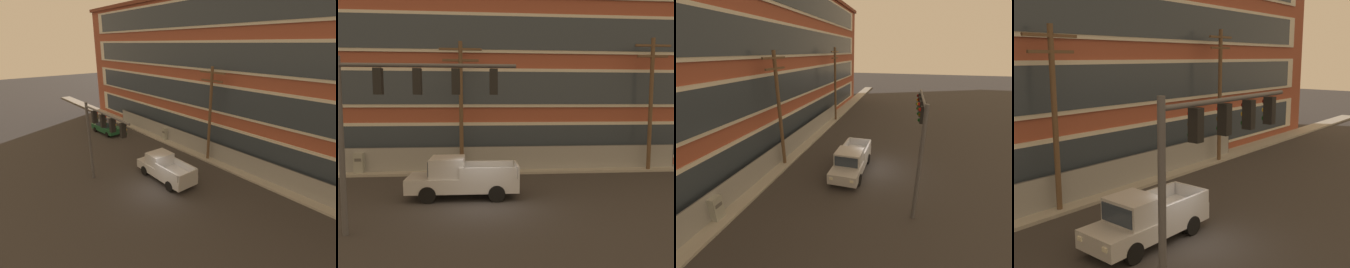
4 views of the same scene
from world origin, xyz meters
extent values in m
plane|color=#333030|center=(0.00, 0.00, 0.00)|extent=(160.00, 160.00, 0.00)
cube|color=#9E9B93|center=(0.00, 7.42, 0.08)|extent=(80.00, 1.64, 0.16)
cube|color=brown|center=(0.60, 12.35, 7.34)|extent=(53.40, 8.21, 14.67)
cube|color=beige|center=(0.60, 8.18, 2.02)|extent=(49.13, 0.10, 2.64)
cube|color=#2D3844|center=(0.60, 8.12, 2.02)|extent=(46.99, 0.06, 2.20)
cube|color=beige|center=(0.60, 8.18, 5.69)|extent=(49.13, 0.10, 2.64)
cube|color=#2D3844|center=(0.60, 8.12, 5.69)|extent=(46.99, 0.06, 2.20)
cube|color=beige|center=(0.60, 8.18, 9.35)|extent=(49.13, 0.10, 2.64)
cube|color=#2D3844|center=(0.60, 8.12, 9.35)|extent=(46.99, 0.06, 2.20)
cube|color=beige|center=(0.60, 8.18, 13.02)|extent=(49.13, 0.10, 2.64)
cube|color=#2D3844|center=(0.60, 8.12, 13.02)|extent=(46.99, 0.06, 2.20)
cube|color=gray|center=(-1.99, 7.53, 0.86)|extent=(30.98, 0.04, 1.72)
cylinder|color=#4C4C51|center=(-17.47, 7.53, 0.86)|extent=(0.06, 0.06, 1.72)
cylinder|color=#4C4C51|center=(-1.99, 7.53, 1.72)|extent=(30.98, 0.05, 0.05)
cylinder|color=#4C4C51|center=(-4.97, -2.68, 3.14)|extent=(0.20, 0.20, 6.28)
cylinder|color=#4C4C51|center=(-1.93, -2.68, 5.98)|extent=(6.08, 0.14, 0.14)
cube|color=black|center=(-3.64, -2.68, 5.43)|extent=(0.28, 0.32, 0.90)
cylinder|color=red|center=(-3.64, -2.50, 5.71)|extent=(0.04, 0.18, 0.18)
cylinder|color=#503E08|center=(-3.64, -2.50, 5.43)|extent=(0.04, 0.18, 0.18)
cylinder|color=#0A4011|center=(-3.64, -2.50, 5.15)|extent=(0.04, 0.18, 0.18)
cube|color=black|center=(-2.32, -2.68, 5.43)|extent=(0.28, 0.32, 0.90)
cylinder|color=red|center=(-2.32, -2.50, 5.71)|extent=(0.04, 0.18, 0.18)
cylinder|color=#503E08|center=(-2.32, -2.50, 5.43)|extent=(0.04, 0.18, 0.18)
cylinder|color=#0A4011|center=(-2.32, -2.50, 5.15)|extent=(0.04, 0.18, 0.18)
cube|color=black|center=(-1.00, -2.68, 5.43)|extent=(0.28, 0.32, 0.90)
cylinder|color=#4B0807|center=(-1.00, -2.50, 5.71)|extent=(0.04, 0.18, 0.18)
cylinder|color=gold|center=(-1.00, -2.50, 5.43)|extent=(0.04, 0.18, 0.18)
cylinder|color=#0A4011|center=(-1.00, -2.50, 5.15)|extent=(0.04, 0.18, 0.18)
cube|color=black|center=(0.32, -2.68, 5.43)|extent=(0.28, 0.32, 0.90)
cylinder|color=#4B0807|center=(0.32, -2.50, 5.71)|extent=(0.04, 0.18, 0.18)
cylinder|color=gold|center=(0.32, -2.50, 5.43)|extent=(0.04, 0.18, 0.18)
cylinder|color=#0A4011|center=(0.32, -2.50, 5.15)|extent=(0.04, 0.18, 0.18)
cube|color=#B2B5BA|center=(-0.99, 1.71, 0.75)|extent=(5.42, 2.02, 0.70)
cube|color=#B2B5BA|center=(-1.75, 1.72, 1.56)|extent=(1.64, 1.82, 0.92)
cube|color=#283342|center=(-2.58, 1.72, 1.56)|extent=(0.08, 1.60, 0.69)
cube|color=#B2B5BA|center=(0.21, 0.77, 1.38)|extent=(2.70, 0.15, 0.56)
cube|color=#B2B5BA|center=(0.23, 2.61, 1.38)|extent=(2.70, 0.15, 0.56)
cube|color=#B2B5BA|center=(1.67, 1.67, 1.38)|extent=(0.12, 1.87, 0.56)
cylinder|color=black|center=(-2.62, 0.83, 0.40)|extent=(0.80, 0.27, 0.80)
cylinder|color=black|center=(-2.60, 2.62, 0.40)|extent=(0.80, 0.27, 0.80)
cylinder|color=black|center=(0.62, 0.79, 0.40)|extent=(0.80, 0.27, 0.80)
cylinder|color=black|center=(0.64, 2.58, 0.40)|extent=(0.80, 0.27, 0.80)
cube|color=white|center=(-3.72, 1.05, 0.85)|extent=(0.06, 0.24, 0.16)
cube|color=white|center=(-3.71, 2.42, 0.85)|extent=(0.06, 0.24, 0.16)
cube|color=#194C2D|center=(-14.48, 3.48, 0.64)|extent=(4.46, 2.07, 0.64)
cube|color=#283342|center=(-14.65, 3.46, 1.26)|extent=(2.28, 1.69, 0.60)
cylinder|color=black|center=(-13.21, 4.39, 0.32)|extent=(0.65, 0.25, 0.64)
cylinder|color=black|center=(-13.08, 2.78, 0.32)|extent=(0.65, 0.25, 0.64)
cylinder|color=black|center=(-15.89, 4.18, 0.32)|extent=(0.65, 0.25, 0.64)
cylinder|color=black|center=(-15.76, 2.57, 0.32)|extent=(0.65, 0.25, 0.64)
cylinder|color=brown|center=(-1.33, 7.12, 4.29)|extent=(0.26, 0.26, 8.58)
cube|color=brown|center=(-1.33, 7.12, 8.08)|extent=(2.71, 0.14, 0.14)
cube|color=brown|center=(-1.33, 7.12, 7.38)|extent=(2.30, 0.14, 0.14)
cube|color=#939993|center=(-7.96, 7.32, 0.73)|extent=(0.59, 0.41, 1.45)
cube|color=#515151|center=(-7.96, 7.11, 1.02)|extent=(0.41, 0.02, 0.20)
camera|label=1|loc=(13.64, -10.21, 10.42)|focal=28.00mm
camera|label=2|loc=(-0.23, -14.34, 4.71)|focal=35.00mm
camera|label=3|loc=(-15.49, -1.73, 8.51)|focal=24.00mm
camera|label=4|loc=(-12.13, -9.22, 7.15)|focal=45.00mm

